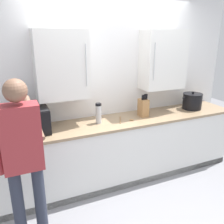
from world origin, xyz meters
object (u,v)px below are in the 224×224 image
object	(u,v)px
knife_block	(143,108)
stock_pot	(192,101)
person_figure	(23,154)
microwave_oven	(24,122)
wooden_spoon	(126,120)
thermos_flask	(99,113)

from	to	relation	value
knife_block	stock_pot	xyz separation A→B (m)	(0.89, 0.00, -0.01)
person_figure	stock_pot	bearing A→B (deg)	16.21
microwave_oven	wooden_spoon	size ratio (longest dim) A/B	2.19
stock_pot	person_figure	size ratio (longest dim) A/B	0.23
thermos_flask	microwave_oven	bearing A→B (deg)	178.57
microwave_oven	thermos_flask	bearing A→B (deg)	-1.43
thermos_flask	person_figure	xyz separation A→B (m)	(-1.00, -0.74, -0.03)
knife_block	thermos_flask	bearing A→B (deg)	-179.42
stock_pot	microwave_oven	bearing A→B (deg)	179.69
microwave_oven	person_figure	size ratio (longest dim) A/B	0.31
knife_block	stock_pot	distance (m)	0.89
thermos_flask	person_figure	size ratio (longest dim) A/B	0.16
microwave_oven	thermos_flask	xyz separation A→B (m)	(0.93, -0.02, -0.01)
microwave_oven	knife_block	xyz separation A→B (m)	(1.62, -0.02, -0.02)
stock_pot	wooden_spoon	distance (m)	1.21
microwave_oven	wooden_spoon	world-z (taller)	microwave_oven
wooden_spoon	stock_pot	bearing A→B (deg)	3.36
wooden_spoon	microwave_oven	bearing A→B (deg)	176.29
knife_block	wooden_spoon	xyz separation A→B (m)	(-0.31, -0.07, -0.12)
microwave_oven	stock_pot	world-z (taller)	microwave_oven
thermos_flask	stock_pot	world-z (taller)	stock_pot
knife_block	thermos_flask	world-z (taller)	knife_block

